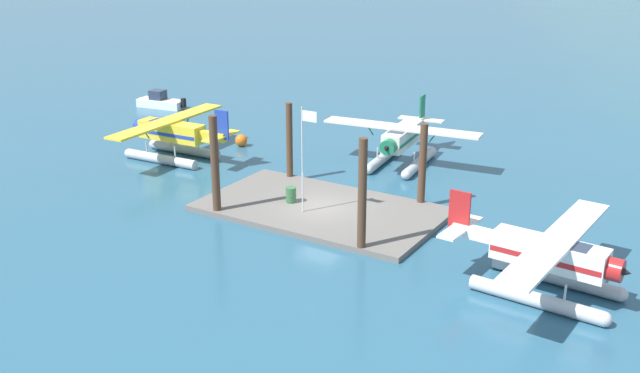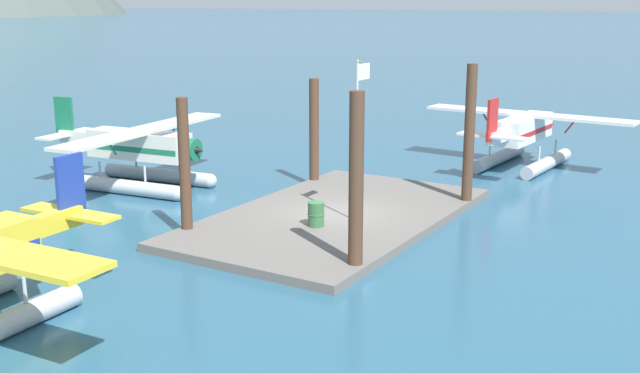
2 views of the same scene
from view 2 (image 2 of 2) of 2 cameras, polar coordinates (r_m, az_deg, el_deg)
ground_plane at (r=28.83m, az=1.11°, el=-2.58°), size 1200.00×1200.00×0.00m
dock_platform at (r=28.79m, az=1.11°, el=-2.30°), size 13.11×7.55×0.30m
piling_near_left at (r=22.65m, az=2.72°, el=0.15°), size 0.45×0.45×5.57m
piling_near_right at (r=30.67m, az=11.11°, el=3.66°), size 0.42×0.42×5.74m
piling_far_left at (r=26.72m, az=-10.10°, el=1.34°), size 0.40×0.40×4.92m
piling_far_right at (r=33.75m, az=-0.45°, el=4.02°), size 0.42×0.42×4.81m
flagpole at (r=27.14m, az=2.90°, el=4.88°), size 0.95×0.10×5.81m
fuel_drum at (r=27.00m, az=-0.30°, el=-2.09°), size 0.62×0.62×0.88m
seaplane_cream_bow_centre at (r=34.47m, az=-13.31°, el=2.46°), size 10.49×7.95×3.84m
seaplane_white_stbd_aft at (r=39.23m, az=15.02°, el=3.70°), size 7.97×10.47×3.84m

